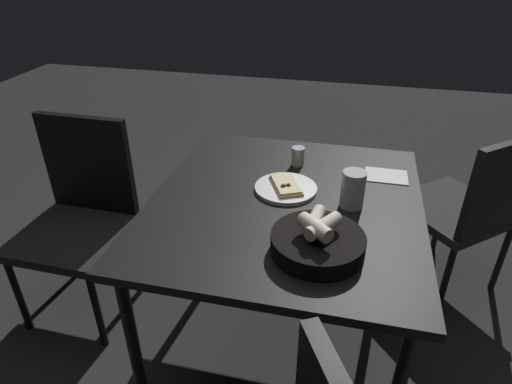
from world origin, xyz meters
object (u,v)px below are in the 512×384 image
beer_glass (353,191)px  chair_near (470,205)px  pizza_plate (286,188)px  dining_table (285,215)px  bread_basket (318,241)px  chair_far (80,208)px  pepper_shaker (297,157)px

beer_glass → chair_near: 0.81m
beer_glass → pizza_plate: bearing=167.2°
dining_table → beer_glass: 0.26m
dining_table → pizza_plate: bearing=99.9°
beer_glass → dining_table: bearing=-176.7°
pizza_plate → chair_near: 0.94m
dining_table → bread_basket: bread_basket is taller
dining_table → chair_near: bearing=35.5°
chair_near → dining_table: bearing=-144.5°
chair_near → chair_far: bearing=-165.3°
chair_near → chair_far: 1.74m
bread_basket → pepper_shaker: bearing=104.7°
bread_basket → pepper_shaker: size_ratio=3.62×
pepper_shaker → chair_near: (0.76, 0.26, -0.28)m
beer_glass → pepper_shaker: size_ratio=1.70×
dining_table → beer_glass: beer_glass is taller
bread_basket → pepper_shaker: (-0.14, 0.55, -0.00)m
pizza_plate → chair_near: bearing=31.7°
beer_glass → chair_far: chair_far is taller
dining_table → chair_far: (-0.92, 0.10, -0.17)m
dining_table → pepper_shaker: (-0.00, 0.28, 0.10)m
bread_basket → chair_near: size_ratio=0.32×
dining_table → beer_glass: size_ratio=7.88×
beer_glass → pepper_shaker: beer_glass is taller
beer_glass → bread_basket: bearing=-106.9°
chair_near → pizza_plate: bearing=-148.3°
dining_table → pizza_plate: (-0.01, 0.07, 0.08)m
pizza_plate → chair_near: (0.77, 0.47, -0.25)m
dining_table → chair_near: (0.76, 0.54, -0.18)m
bread_basket → pizza_plate: bearing=114.4°
bread_basket → beer_glass: size_ratio=2.13×
pizza_plate → bread_basket: (0.15, -0.33, 0.03)m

